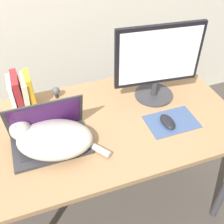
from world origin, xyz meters
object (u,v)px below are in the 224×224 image
object	(u,v)px
cat	(52,138)
external_monitor	(158,62)
laptop	(50,136)
webcam	(56,91)
book_row	(22,93)
computer_mouse	(168,122)

from	to	relation	value
cat	external_monitor	bearing A→B (deg)	17.60
laptop	cat	bearing A→B (deg)	-77.36
webcam	external_monitor	bearing A→B (deg)	-17.77
laptop	book_row	xyz separation A→B (m)	(-0.08, 0.31, 0.05)
book_row	laptop	bearing A→B (deg)	-75.01
external_monitor	computer_mouse	distance (m)	0.32
cat	computer_mouse	distance (m)	0.58
cat	computer_mouse	world-z (taller)	cat
cat	external_monitor	distance (m)	0.67
book_row	cat	bearing A→B (deg)	-75.22
external_monitor	computer_mouse	xyz separation A→B (m)	(-0.04, -0.24, -0.21)
cat	book_row	bearing A→B (deg)	104.78
laptop	external_monitor	world-z (taller)	external_monitor
laptop	cat	size ratio (longest dim) A/B	0.82
laptop	computer_mouse	world-z (taller)	laptop
laptop	external_monitor	bearing A→B (deg)	14.75
external_monitor	webcam	distance (m)	0.58
external_monitor	book_row	distance (m)	0.73
book_row	webcam	world-z (taller)	book_row
laptop	computer_mouse	size ratio (longest dim) A/B	3.15
computer_mouse	webcam	size ratio (longest dim) A/B	1.62
external_monitor	laptop	bearing A→B (deg)	-165.25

